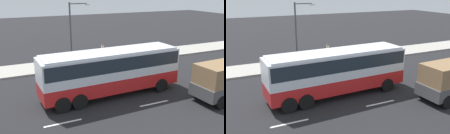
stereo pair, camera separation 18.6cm
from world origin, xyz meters
TOP-DOWN VIEW (x-y plane):
  - ground_plane at (0.00, 0.00)m, footprint 120.00×120.00m
  - sidewalk_curb at (0.00, 9.34)m, footprint 80.00×4.00m
  - lane_centreline at (-3.36, -2.77)m, footprint 28.29×0.16m
  - coach_bus at (-0.05, 0.01)m, footprint 10.96×3.09m
  - pedestrian_near_curb at (7.45, 7.83)m, footprint 0.32×0.32m
  - pedestrian_at_crossing at (3.38, 9.80)m, footprint 0.32×0.32m
  - street_lamp at (-0.64, 7.76)m, footprint 2.10×0.24m

SIDE VIEW (x-z plane):
  - ground_plane at x=0.00m, z-range 0.00..0.00m
  - lane_centreline at x=-3.36m, z-range 0.00..0.01m
  - sidewalk_curb at x=0.00m, z-range 0.00..0.15m
  - pedestrian_near_curb at x=7.45m, z-range 0.27..1.92m
  - pedestrian_at_crossing at x=3.38m, z-range 0.29..2.02m
  - coach_bus at x=-0.05m, z-range 0.42..3.94m
  - street_lamp at x=-0.64m, z-range 0.70..7.24m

